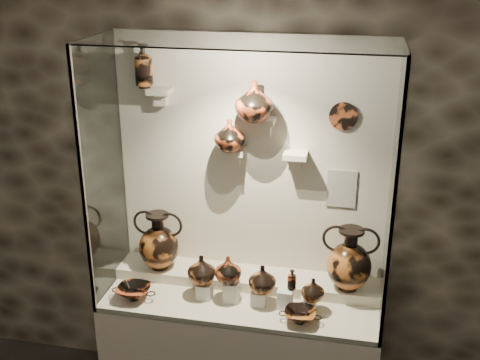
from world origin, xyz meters
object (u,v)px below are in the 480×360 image
jug_e (313,289)px  lekythos_tall (144,64)px  lekythos_small (292,278)px  ovoid_vase_b (254,101)px  jug_b (228,269)px  ovoid_vase_a (230,135)px  jug_a (202,269)px  jug_c (262,279)px  kylix_right (300,315)px  amphora_left (159,241)px  amphora_right (350,259)px  kylix_left (134,291)px

jug_e → lekythos_tall: 1.67m
lekythos_small → ovoid_vase_b: 1.07m
jug_b → lekythos_tall: bearing=145.5°
ovoid_vase_a → jug_b: bearing=-68.1°
jug_e → ovoid_vase_a: size_ratio=0.74×
jug_a → jug_b: size_ratio=1.07×
jug_c → kylix_right: 0.31m
jug_c → lekythos_tall: size_ratio=0.60×
lekythos_tall → ovoid_vase_a: lekythos_tall is taller
jug_a → kylix_right: size_ratio=0.76×
jug_a → ovoid_vase_a: (0.13, 0.24, 0.79)m
amphora_left → lekythos_tall: bearing=111.1°
lekythos_small → jug_c: bearing=172.3°
amphora_right → jug_c: 0.54m
jug_c → lekythos_tall: bearing=160.0°
amphora_left → jug_a: 0.38m
jug_b → kylix_left: (-0.57, -0.11, -0.16)m
kylix_left → ovoid_vase_b: bearing=7.5°
lekythos_small → kylix_right: bearing=-77.6°
amphora_left → lekythos_small: (0.89, -0.17, -0.07)m
amphora_right → ovoid_vase_a: ovoid_vase_a is taller
amphora_right → jug_e: bearing=-111.5°
kylix_right → ovoid_vase_b: (-0.35, 0.37, 1.16)m
jug_b → kylix_left: jug_b is taller
lekythos_tall → ovoid_vase_b: lekythos_tall is taller
jug_c → kylix_right: bearing=-29.6°
amphora_left → kylix_right: size_ratio=1.64×
jug_b → lekythos_tall: 1.33m
amphora_right → ovoid_vase_b: bearing=-160.7°
jug_b → ovoid_vase_b: (0.11, 0.22, 0.99)m
lekythos_tall → amphora_right: bearing=6.5°
amphora_right → ovoid_vase_b: (-0.60, 0.05, 0.93)m
jug_b → jug_e: jug_b is taller
amphora_right → jug_e: amphora_right is taller
amphora_left → ovoid_vase_a: bearing=-7.1°
lekythos_small → kylix_right: size_ratio=0.61×
jug_a → jug_c: size_ratio=1.05×
kylix_right → jug_e: bearing=74.8°
amphora_left → jug_a: size_ratio=2.14×
jug_a → kylix_right: 0.66m
jug_e → lekythos_tall: lekythos_tall is taller
jug_a → ovoid_vase_b: 1.07m
amphora_left → ovoid_vase_a: size_ratio=2.02×
kylix_right → ovoid_vase_b: bearing=142.8°
jug_e → jug_a: bearing=-166.8°
jug_a → lekythos_tall: size_ratio=0.63×
amphora_right → ovoid_vase_a: 1.04m
ovoid_vase_b → amphora_right: bearing=0.8°
jug_b → jug_e: size_ratio=1.19×
amphora_right → kylix_left: size_ratio=1.53×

